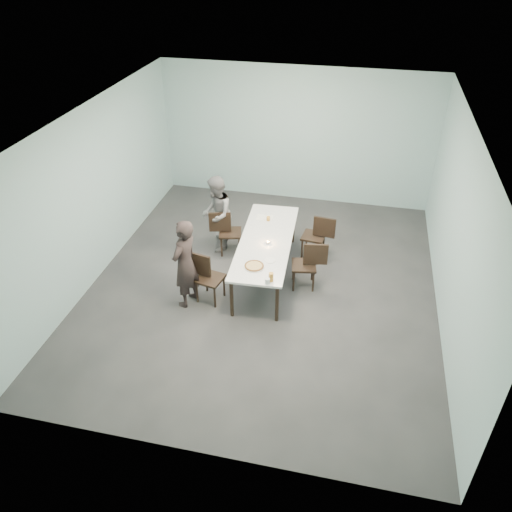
% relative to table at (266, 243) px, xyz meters
% --- Properties ---
extents(ground, '(7.00, 7.00, 0.00)m').
position_rel_table_xyz_m(ground, '(0.02, -0.31, -0.69)').
color(ground, '#333335').
rests_on(ground, ground).
extents(room_shell, '(6.02, 7.02, 3.01)m').
position_rel_table_xyz_m(room_shell, '(0.02, -0.31, 1.33)').
color(room_shell, '#9DC1C5').
rests_on(room_shell, ground).
extents(table, '(1.03, 2.64, 0.75)m').
position_rel_table_xyz_m(table, '(0.00, 0.00, 0.00)').
color(table, white).
rests_on(table, ground).
extents(chair_near_left, '(0.64, 0.49, 0.87)m').
position_rel_table_xyz_m(chair_near_left, '(-0.85, -0.87, -0.19)').
color(chair_near_left, black).
rests_on(chair_near_left, ground).
extents(chair_far_left, '(0.65, 0.51, 0.87)m').
position_rel_table_xyz_m(chair_far_left, '(-0.90, 0.60, -0.19)').
color(chair_far_left, black).
rests_on(chair_far_left, ground).
extents(chair_near_right, '(0.64, 0.49, 0.87)m').
position_rel_table_xyz_m(chair_near_right, '(0.79, -0.15, -0.19)').
color(chair_near_right, black).
rests_on(chair_near_right, ground).
extents(chair_far_right, '(0.63, 0.47, 0.87)m').
position_rel_table_xyz_m(chair_far_right, '(0.84, 0.82, -0.19)').
color(chair_far_right, black).
rests_on(chair_far_right, ground).
extents(diner_near, '(0.52, 0.66, 1.58)m').
position_rel_table_xyz_m(diner_near, '(-1.13, -1.06, 0.10)').
color(diner_near, black).
rests_on(diner_near, ground).
extents(diner_far, '(0.71, 0.84, 1.51)m').
position_rel_table_xyz_m(diner_far, '(-1.11, 0.71, 0.06)').
color(diner_far, slate).
rests_on(diner_far, ground).
extents(pizza, '(0.34, 0.34, 0.04)m').
position_rel_table_xyz_m(pizza, '(-0.02, -0.84, 0.08)').
color(pizza, white).
rests_on(pizza, table).
extents(side_plate, '(0.18, 0.18, 0.01)m').
position_rel_table_xyz_m(side_plate, '(0.20, -0.60, 0.06)').
color(side_plate, white).
rests_on(side_plate, table).
extents(beer_glass, '(0.08, 0.08, 0.15)m').
position_rel_table_xyz_m(beer_glass, '(0.32, -1.15, 0.13)').
color(beer_glass, '#C7862B').
rests_on(beer_glass, table).
extents(water_tumbler, '(0.08, 0.08, 0.09)m').
position_rel_table_xyz_m(water_tumbler, '(0.27, -1.23, 0.10)').
color(water_tumbler, silver).
rests_on(water_tumbler, table).
extents(tealight, '(0.06, 0.06, 0.05)m').
position_rel_table_xyz_m(tealight, '(0.06, -0.11, 0.08)').
color(tealight, silver).
rests_on(tealight, table).
extents(amber_tumbler, '(0.07, 0.07, 0.08)m').
position_rel_table_xyz_m(amber_tumbler, '(-0.10, 0.69, 0.10)').
color(amber_tumbler, '#C7862B').
rests_on(amber_tumbler, table).
extents(menu, '(0.31, 0.23, 0.01)m').
position_rel_table_xyz_m(menu, '(-0.19, 0.78, 0.06)').
color(menu, silver).
rests_on(menu, table).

